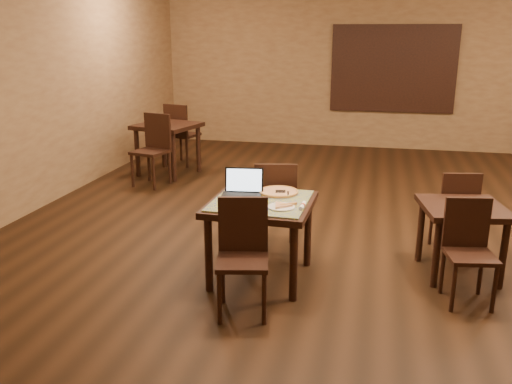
% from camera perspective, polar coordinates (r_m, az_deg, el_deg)
% --- Properties ---
extents(ground, '(10.00, 10.00, 0.00)m').
position_cam_1_polar(ground, '(6.35, 9.47, -4.27)').
color(ground, black).
rests_on(ground, ground).
extents(wall_back, '(8.00, 0.02, 3.00)m').
position_cam_1_polar(wall_back, '(10.97, 11.54, 12.38)').
color(wall_back, olive).
rests_on(wall_back, ground).
extents(wall_left, '(0.02, 10.00, 3.00)m').
position_cam_1_polar(wall_left, '(7.36, -23.21, 9.51)').
color(wall_left, olive).
rests_on(wall_left, ground).
extents(mural, '(2.34, 0.05, 1.64)m').
position_cam_1_polar(mural, '(10.93, 14.23, 12.46)').
color(mural, '#224E7E').
rests_on(mural, wall_back).
extents(tiled_table, '(0.95, 0.95, 0.76)m').
position_cam_1_polar(tiled_table, '(4.95, 0.52, -2.00)').
color(tiled_table, black).
rests_on(tiled_table, ground).
extents(chair_main_near, '(0.49, 0.49, 0.95)m').
position_cam_1_polar(chair_main_near, '(4.43, -1.40, -6.01)').
color(chair_main_near, black).
rests_on(chair_main_near, ground).
extents(chair_main_far, '(0.50, 0.50, 0.98)m').
position_cam_1_polar(chair_main_far, '(5.55, 2.04, -1.08)').
color(chair_main_far, black).
rests_on(chair_main_far, ground).
extents(laptop, '(0.39, 0.33, 0.25)m').
position_cam_1_polar(laptop, '(5.04, -1.43, 0.35)').
color(laptop, black).
rests_on(laptop, tiled_table).
extents(plate, '(0.24, 0.24, 0.01)m').
position_cam_1_polar(plate, '(4.70, 2.68, -1.59)').
color(plate, white).
rests_on(plate, tiled_table).
extents(pizza_slice, '(0.29, 0.29, 0.02)m').
position_cam_1_polar(pizza_slice, '(4.70, 2.69, -1.40)').
color(pizza_slice, beige).
rests_on(pizza_slice, plate).
extents(pizza_pan, '(0.36, 0.36, 0.01)m').
position_cam_1_polar(pizza_pan, '(5.12, 2.41, -0.12)').
color(pizza_pan, silver).
rests_on(pizza_pan, tiled_table).
extents(pizza_whole, '(0.37, 0.37, 0.03)m').
position_cam_1_polar(pizza_whole, '(5.11, 2.41, 0.04)').
color(pizza_whole, beige).
rests_on(pizza_whole, pizza_pan).
extents(spatula, '(0.13, 0.24, 0.01)m').
position_cam_1_polar(spatula, '(5.09, 2.59, 0.05)').
color(spatula, silver).
rests_on(spatula, pizza_whole).
extents(napkin_roll, '(0.04, 0.18, 0.04)m').
position_cam_1_polar(napkin_roll, '(4.71, 4.93, -1.44)').
color(napkin_roll, white).
rests_on(napkin_roll, tiled_table).
extents(other_table_b, '(1.06, 1.06, 0.82)m').
position_cam_1_polar(other_table_b, '(8.83, -9.30, 6.20)').
color(other_table_b, black).
rests_on(other_table_b, ground).
extents(other_table_b_chair_near, '(0.56, 0.56, 1.06)m').
position_cam_1_polar(other_table_b_chair_near, '(8.28, -10.71, 4.86)').
color(other_table_b_chair_near, black).
rests_on(other_table_b_chair_near, ground).
extents(other_table_b_chair_far, '(0.56, 0.56, 1.06)m').
position_cam_1_polar(other_table_b_chair_far, '(9.43, -8.00, 6.39)').
color(other_table_b_chair_far, black).
rests_on(other_table_b_chair_far, ground).
extents(other_table_c, '(0.85, 0.85, 0.69)m').
position_cam_1_polar(other_table_c, '(5.40, 20.90, -2.50)').
color(other_table_c, black).
rests_on(other_table_c, ground).
extents(other_table_c_chair_near, '(0.45, 0.45, 0.89)m').
position_cam_1_polar(other_table_c_chair_near, '(4.94, 21.43, -5.18)').
color(other_table_c_chair_near, black).
rests_on(other_table_c_chair_near, ground).
extents(other_table_c_chair_far, '(0.45, 0.45, 0.89)m').
position_cam_1_polar(other_table_c_chair_far, '(5.91, 20.31, -1.54)').
color(other_table_c_chair_far, black).
rests_on(other_table_c_chair_far, ground).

